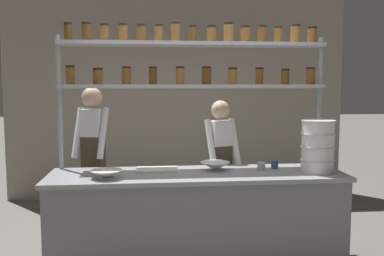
% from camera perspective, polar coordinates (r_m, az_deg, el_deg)
% --- Properties ---
extents(back_wall, '(5.23, 0.12, 3.20)m').
position_cam_1_polar(back_wall, '(6.68, -1.86, 4.42)').
color(back_wall, '#9E9384').
rests_on(back_wall, ground_plane).
extents(prep_counter, '(2.83, 0.76, 0.92)m').
position_cam_1_polar(prep_counter, '(4.25, 0.69, -12.10)').
color(prep_counter, gray).
rests_on(prep_counter, ground_plane).
extents(spice_shelf_unit, '(2.72, 0.28, 2.39)m').
position_cam_1_polar(spice_shelf_unit, '(4.37, 0.29, 8.12)').
color(spice_shelf_unit, '#999BA0').
rests_on(spice_shelf_unit, ground_plane).
extents(chef_left, '(0.42, 0.35, 1.74)m').
position_cam_1_polar(chef_left, '(4.83, -13.06, -3.33)').
color(chef_left, black).
rests_on(chef_left, ground_plane).
extents(chef_center, '(0.41, 0.34, 1.59)m').
position_cam_1_polar(chef_center, '(4.73, 3.79, -4.63)').
color(chef_center, black).
rests_on(chef_center, ground_plane).
extents(container_stack, '(0.32, 0.32, 0.51)m').
position_cam_1_polar(container_stack, '(4.30, 16.40, -2.33)').
color(container_stack, white).
rests_on(container_stack, prep_counter).
extents(cutting_board, '(0.40, 0.26, 0.02)m').
position_cam_1_polar(cutting_board, '(4.23, -4.73, -5.57)').
color(cutting_board, silver).
rests_on(cutting_board, prep_counter).
extents(prep_bowl_near_left, '(0.29, 0.29, 0.08)m').
position_cam_1_polar(prep_bowl_near_left, '(3.95, -11.37, -6.10)').
color(prep_bowl_near_left, silver).
rests_on(prep_bowl_near_left, prep_counter).
extents(prep_bowl_center_front, '(0.29, 0.29, 0.08)m').
position_cam_1_polar(prep_bowl_center_front, '(4.26, 3.13, -5.11)').
color(prep_bowl_center_front, white).
rests_on(prep_bowl_center_front, prep_counter).
extents(serving_cup_front, '(0.08, 0.08, 0.08)m').
position_cam_1_polar(serving_cup_front, '(4.28, 9.23, -5.08)').
color(serving_cup_front, '#B2B7BC').
rests_on(serving_cup_front, prep_counter).
extents(serving_cup_by_board, '(0.07, 0.07, 0.09)m').
position_cam_1_polar(serving_cup_by_board, '(4.41, 10.96, -4.78)').
color(serving_cup_by_board, '#334C70').
rests_on(serving_cup_by_board, prep_counter).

